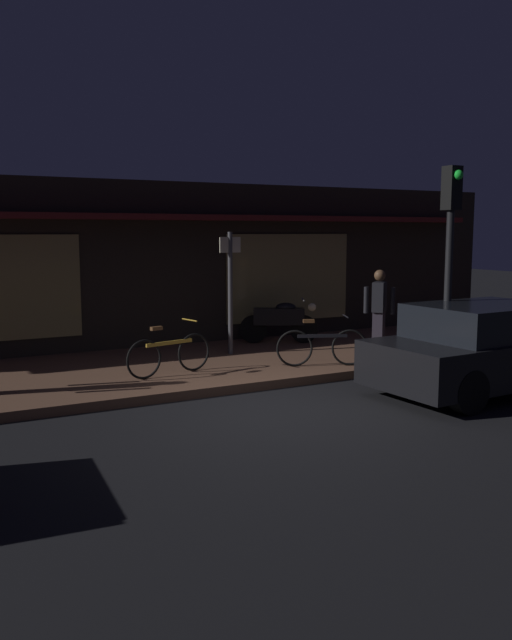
% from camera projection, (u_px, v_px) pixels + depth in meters
% --- Properties ---
extents(ground_plane, '(60.00, 60.00, 0.00)m').
position_uv_depth(ground_plane, '(273.00, 408.00, 9.62)').
color(ground_plane, black).
extents(sidewalk_slab, '(18.00, 4.00, 0.15)m').
position_uv_depth(sidewalk_slab, '(194.00, 366.00, 12.24)').
color(sidewalk_slab, brown).
rests_on(sidewalk_slab, ground_plane).
extents(storefront_building, '(18.00, 3.30, 3.60)m').
position_uv_depth(storefront_building, '(136.00, 265.00, 14.98)').
color(storefront_building, black).
rests_on(storefront_building, ground_plane).
extents(motorcycle, '(1.56, 0.94, 0.97)m').
position_uv_depth(motorcycle, '(280.00, 320.00, 14.30)').
color(motorcycle, black).
rests_on(motorcycle, sidewalk_slab).
extents(bicycle_parked, '(1.54, 0.71, 0.91)m').
position_uv_depth(bicycle_parked, '(322.00, 346.00, 11.84)').
color(bicycle_parked, black).
rests_on(bicycle_parked, sidewalk_slab).
extents(bicycle_extra, '(1.63, 0.51, 0.91)m').
position_uv_depth(bicycle_extra, '(169.00, 354.00, 11.09)').
color(bicycle_extra, black).
rests_on(bicycle_extra, sidewalk_slab).
extents(person_bystander, '(0.47, 0.52, 1.67)m').
position_uv_depth(person_bystander, '(379.00, 310.00, 12.89)').
color(person_bystander, '#28232D').
rests_on(person_bystander, sidewalk_slab).
extents(sign_post, '(0.44, 0.09, 2.40)m').
position_uv_depth(sign_post, '(230.00, 285.00, 12.90)').
color(sign_post, '#47474C').
rests_on(sign_post, sidewalk_slab).
extents(traffic_light_pole, '(0.24, 0.33, 3.60)m').
position_uv_depth(traffic_light_pole, '(450.00, 236.00, 10.71)').
color(traffic_light_pole, black).
rests_on(traffic_light_pole, ground_plane).
extents(parked_car_far, '(4.19, 1.98, 1.42)m').
position_uv_depth(parked_car_far, '(488.00, 348.00, 10.53)').
color(parked_car_far, black).
rests_on(parked_car_far, ground_plane).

